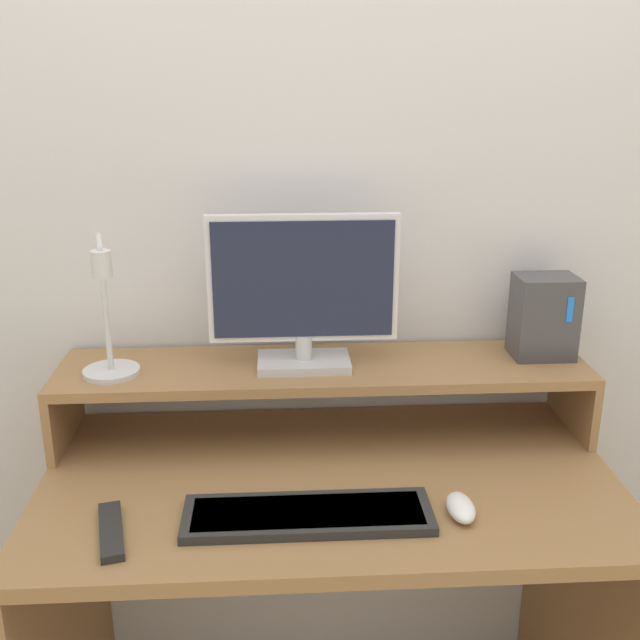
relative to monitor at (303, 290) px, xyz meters
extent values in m
cube|color=silver|center=(0.04, 0.17, 0.16)|extent=(6.00, 0.05, 2.50)
cube|color=olive|center=(0.04, -0.18, -0.36)|extent=(1.17, 0.64, 0.03)
cube|color=olive|center=(0.61, -0.18, -0.73)|extent=(0.03, 0.64, 0.72)
cube|color=olive|center=(-0.53, 0.01, -0.27)|extent=(0.02, 0.26, 0.15)
cube|color=olive|center=(0.62, 0.01, -0.27)|extent=(0.02, 0.26, 0.15)
cube|color=olive|center=(0.04, 0.01, -0.18)|extent=(1.17, 0.26, 0.02)
cube|color=#BCBCC1|center=(0.00, 0.00, -0.16)|extent=(0.20, 0.12, 0.02)
cylinder|color=#BCBCC1|center=(0.00, 0.00, -0.13)|extent=(0.04, 0.04, 0.05)
cube|color=silver|center=(0.00, 0.00, 0.02)|extent=(0.41, 0.02, 0.27)
cube|color=#191E38|center=(0.00, -0.01, 0.02)|extent=(0.38, 0.01, 0.25)
cylinder|color=silver|center=(-0.41, -0.02, -0.17)|extent=(0.12, 0.12, 0.01)
cylinder|color=silver|center=(-0.41, -0.02, -0.02)|extent=(0.01, 0.01, 0.29)
cylinder|color=silver|center=(-0.40, -0.09, 0.13)|extent=(0.04, 0.14, 0.01)
cylinder|color=silver|center=(-0.38, -0.16, 0.10)|extent=(0.04, 0.04, 0.05)
cube|color=#3D3D42|center=(0.54, 0.03, -0.08)|extent=(0.13, 0.10, 0.19)
cube|color=#1972F2|center=(0.57, -0.02, -0.05)|extent=(0.01, 0.00, 0.06)
cube|color=#282828|center=(-0.01, -0.34, -0.33)|extent=(0.46, 0.14, 0.02)
cube|color=black|center=(-0.01, -0.34, -0.33)|extent=(0.42, 0.11, 0.01)
ellipsoid|color=white|center=(0.28, -0.34, -0.32)|extent=(0.05, 0.10, 0.03)
cube|color=black|center=(-0.36, -0.37, -0.33)|extent=(0.08, 0.18, 0.02)
camera|label=1|loc=(-0.06, -1.52, 0.44)|focal=42.00mm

